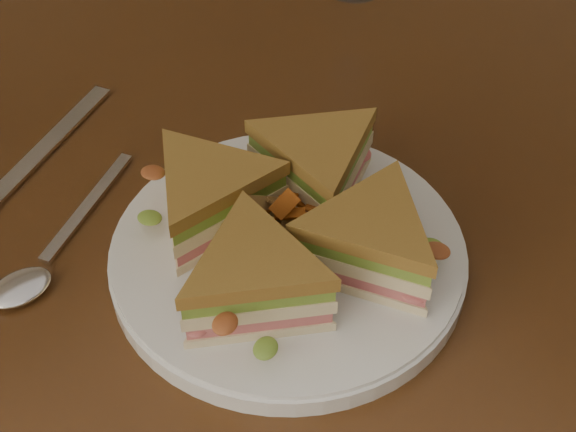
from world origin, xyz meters
The scene contains 6 objects.
table centered at (0.00, 0.00, 0.65)m, with size 1.20×0.80×0.75m.
plate centered at (0.02, -0.11, 0.76)m, with size 0.27×0.27×0.02m, color silver.
sandwich_wedges centered at (0.02, -0.11, 0.80)m, with size 0.27×0.27×0.06m.
crisps_mound centered at (0.02, -0.11, 0.79)m, with size 0.09×0.09×0.05m, color #AF5116, non-canonical shape.
spoon centered at (-0.13, 0.01, 0.75)m, with size 0.17×0.10×0.01m.
knife centered at (-0.08, 0.12, 0.75)m, with size 0.20×0.11×0.00m.
Camera 1 is at (-0.24, -0.42, 1.21)m, focal length 50.00 mm.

